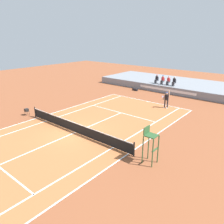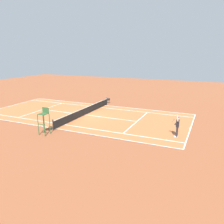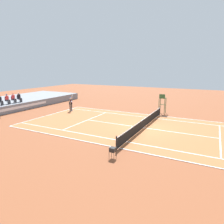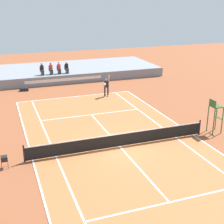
% 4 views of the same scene
% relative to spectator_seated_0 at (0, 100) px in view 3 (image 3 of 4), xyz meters
% --- Properties ---
extents(ground_plane, '(80.00, 80.00, 0.00)m').
position_rel_spectator_seated_0_xyz_m(ground_plane, '(2.17, -17.89, -1.64)').
color(ground_plane, brown).
extents(court, '(11.08, 23.88, 0.03)m').
position_rel_spectator_seated_0_xyz_m(court, '(2.17, -17.89, -1.63)').
color(court, '#B76638').
rests_on(court, ground).
extents(net, '(11.98, 0.10, 1.07)m').
position_rel_spectator_seated_0_xyz_m(net, '(2.17, -17.89, -1.12)').
color(net, black).
rests_on(net, ground).
extents(barrier_wall, '(24.23, 0.25, 1.03)m').
position_rel_spectator_seated_0_xyz_m(barrier_wall, '(2.17, -0.95, -1.13)').
color(barrier_wall, gray).
rests_on(barrier_wall, ground).
extents(bleacher_platform, '(24.23, 8.46, 1.03)m').
position_rel_spectator_seated_0_xyz_m(bleacher_platform, '(2.17, 3.40, -1.13)').
color(bleacher_platform, gray).
rests_on(bleacher_platform, ground).
extents(spectator_seated_0, '(0.44, 0.60, 1.27)m').
position_rel_spectator_seated_0_xyz_m(spectator_seated_0, '(0.00, 0.00, 0.00)').
color(spectator_seated_0, '#474C56').
rests_on(spectator_seated_0, bleacher_platform).
extents(spectator_seated_1, '(0.44, 0.60, 1.27)m').
position_rel_spectator_seated_0_xyz_m(spectator_seated_1, '(0.97, 0.00, 0.00)').
color(spectator_seated_1, '#474C56').
rests_on(spectator_seated_1, bleacher_platform).
extents(spectator_seated_2, '(0.44, 0.60, 1.27)m').
position_rel_spectator_seated_0_xyz_m(spectator_seated_2, '(1.87, 0.00, 0.00)').
color(spectator_seated_2, '#474C56').
rests_on(spectator_seated_2, bleacher_platform).
extents(spectator_seated_3, '(0.44, 0.60, 1.27)m').
position_rel_spectator_seated_0_xyz_m(spectator_seated_3, '(2.74, 0.00, 0.00)').
color(spectator_seated_3, '#474C56').
rests_on(spectator_seated_3, bleacher_platform).
extents(tennis_player, '(0.76, 0.64, 2.08)m').
position_rel_spectator_seated_0_xyz_m(tennis_player, '(5.04, -6.92, -0.65)').
color(tennis_player, '#232328').
rests_on(tennis_player, ground).
extents(tennis_ball, '(0.07, 0.07, 0.07)m').
position_rel_spectator_seated_0_xyz_m(tennis_ball, '(6.20, -7.56, -1.61)').
color(tennis_ball, '#D1E533').
rests_on(tennis_ball, ground).
extents(umpire_chair, '(0.77, 0.77, 2.44)m').
position_rel_spectator_seated_0_xyz_m(umpire_chair, '(9.27, -17.89, -0.09)').
color(umpire_chair, '#2D562D').
rests_on(umpire_chair, ground).
extents(ball_hopper, '(0.36, 0.36, 0.70)m').
position_rel_spectator_seated_0_xyz_m(ball_hopper, '(-4.88, -18.18, -1.07)').
color(ball_hopper, black).
rests_on(ball_hopper, ground).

